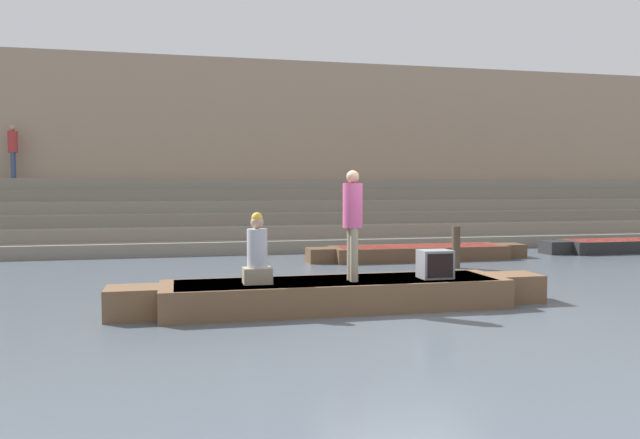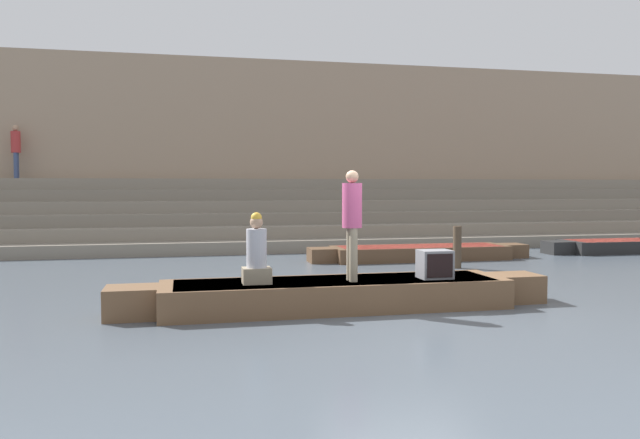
{
  "view_description": "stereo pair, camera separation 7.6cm",
  "coord_description": "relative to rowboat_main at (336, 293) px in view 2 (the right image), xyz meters",
  "views": [
    {
      "loc": [
        -3.49,
        -9.17,
        1.96
      ],
      "look_at": [
        -1.03,
        1.55,
        1.36
      ],
      "focal_mm": 35.0,
      "sensor_mm": 36.0,
      "label": 1
    },
    {
      "loc": [
        -3.42,
        -9.18,
        1.96
      ],
      "look_at": [
        -1.03,
        1.55,
        1.36
      ],
      "focal_mm": 35.0,
      "sensor_mm": 36.0,
      "label": 2
    }
  ],
  "objects": [
    {
      "name": "ground_plane",
      "position": [
        1.03,
        -0.35,
        -0.25
      ],
      "size": [
        120.0,
        120.0,
        0.0
      ],
      "primitive_type": "plane",
      "color": "#4C5660"
    },
    {
      "name": "person_rowing",
      "position": [
        -1.28,
        -0.07,
        0.66
      ],
      "size": [
        0.44,
        0.34,
        1.09
      ],
      "rotation": [
        0.0,
        0.0,
        -0.17
      ],
      "color": "gray",
      "rests_on": "rowboat_main"
    },
    {
      "name": "mooring_post",
      "position": [
        3.99,
        4.14,
        0.25
      ],
      "size": [
        0.2,
        0.2,
        1.0
      ],
      "primitive_type": "cylinder",
      "color": "#473828",
      "rests_on": "ground"
    },
    {
      "name": "person_standing",
      "position": [
        0.22,
        -0.13,
        1.23
      ],
      "size": [
        0.31,
        0.31,
        1.74
      ],
      "rotation": [
        0.0,
        0.0,
        -0.22
      ],
      "color": "gray",
      "rests_on": "rowboat_main"
    },
    {
      "name": "rowboat_main",
      "position": [
        0.0,
        0.0,
        0.0
      ],
      "size": [
        7.04,
        1.42,
        0.46
      ],
      "rotation": [
        0.0,
        0.0,
        0.05
      ],
      "color": "brown",
      "rests_on": "ground"
    },
    {
      "name": "tv_set",
      "position": [
        1.6,
        -0.16,
        0.45
      ],
      "size": [
        0.51,
        0.41,
        0.46
      ],
      "rotation": [
        0.0,
        0.0,
        -0.06
      ],
      "color": "slate",
      "rests_on": "rowboat_main"
    },
    {
      "name": "person_on_steps",
      "position": [
        -7.58,
        12.27,
        2.95
      ],
      "size": [
        0.29,
        0.29,
        1.71
      ],
      "rotation": [
        0.0,
        0.0,
        4.37
      ],
      "color": "#3D4C75",
      "rests_on": "ghat_steps"
    },
    {
      "name": "back_wall",
      "position": [
        1.03,
        13.24,
        2.95
      ],
      "size": [
        34.2,
        1.28,
        6.45
      ],
      "color": "tan",
      "rests_on": "ground"
    },
    {
      "name": "ghat_steps",
      "position": [
        1.03,
        11.0,
        0.55
      ],
      "size": [
        36.0,
        4.56,
        2.2
      ],
      "color": "gray",
      "rests_on": "ground"
    },
    {
      "name": "moored_boat_shore",
      "position": [
        3.77,
        5.94,
        -0.05
      ],
      "size": [
        6.01,
        1.26,
        0.37
      ],
      "rotation": [
        0.0,
        0.0,
        0.08
      ],
      "color": "brown",
      "rests_on": "ground"
    },
    {
      "name": "moored_boat_distant",
      "position": [
        10.92,
        6.39,
        -0.05
      ],
      "size": [
        6.2,
        1.26,
        0.37
      ],
      "rotation": [
        0.0,
        0.0,
        -0.12
      ],
      "color": "black",
      "rests_on": "ground"
    }
  ]
}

